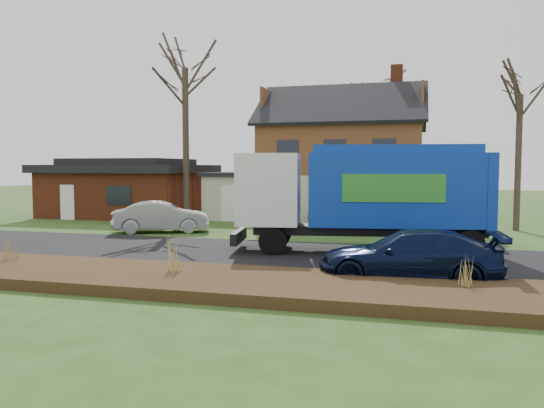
# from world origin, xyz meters

# --- Properties ---
(ground) EXTENTS (120.00, 120.00, 0.00)m
(ground) POSITION_xyz_m (0.00, 0.00, 0.00)
(ground) COLOR #2A4617
(ground) RESTS_ON ground
(road) EXTENTS (80.00, 7.00, 0.02)m
(road) POSITION_xyz_m (0.00, 0.00, 0.01)
(road) COLOR black
(road) RESTS_ON ground
(mulch_verge) EXTENTS (80.00, 3.50, 0.30)m
(mulch_verge) POSITION_xyz_m (0.00, -5.30, 0.15)
(mulch_verge) COLOR #311E10
(mulch_verge) RESTS_ON ground
(main_house) EXTENTS (12.95, 8.95, 9.26)m
(main_house) POSITION_xyz_m (1.49, 13.91, 4.03)
(main_house) COLOR beige
(main_house) RESTS_ON ground
(ranch_house) EXTENTS (9.80, 8.20, 3.70)m
(ranch_house) POSITION_xyz_m (-12.00, 13.00, 1.81)
(ranch_house) COLOR brown
(ranch_house) RESTS_ON ground
(garbage_truck) EXTENTS (9.50, 3.93, 3.95)m
(garbage_truck) POSITION_xyz_m (4.50, 1.59, 2.28)
(garbage_truck) COLOR black
(garbage_truck) RESTS_ON ground
(silver_sedan) EXTENTS (4.82, 3.29, 1.50)m
(silver_sedan) POSITION_xyz_m (-5.62, 5.04, 0.75)
(silver_sedan) COLOR #9EA1A5
(silver_sedan) RESTS_ON ground
(navy_wagon) EXTENTS (5.08, 2.33, 1.44)m
(navy_wagon) POSITION_xyz_m (6.12, -3.22, 0.72)
(navy_wagon) COLOR black
(navy_wagon) RESTS_ON ground
(tree_front_west) EXTENTS (4.12, 4.12, 12.26)m
(tree_front_west) POSITION_xyz_m (-6.61, 10.11, 10.10)
(tree_front_west) COLOR #3D3025
(tree_front_west) RESTS_ON ground
(tree_front_east) EXTENTS (3.46, 3.46, 9.61)m
(tree_front_east) POSITION_xyz_m (11.10, 10.37, 7.81)
(tree_front_east) COLOR #433428
(tree_front_east) RESTS_ON ground
(tree_back) EXTENTS (3.68, 3.68, 11.67)m
(tree_back) POSITION_xyz_m (3.42, 21.25, 9.72)
(tree_back) COLOR #443A29
(tree_back) RESTS_ON ground
(grass_clump_west) EXTENTS (0.32, 0.27, 0.85)m
(grass_clump_west) POSITION_xyz_m (-5.80, -4.71, 0.73)
(grass_clump_west) COLOR #A8814A
(grass_clump_west) RESTS_ON mulch_verge
(grass_clump_mid) EXTENTS (0.37, 0.30, 1.03)m
(grass_clump_mid) POSITION_xyz_m (-0.16, -4.99, 0.81)
(grass_clump_mid) COLOR tan
(grass_clump_mid) RESTS_ON mulch_verge
(grass_clump_east) EXTENTS (0.30, 0.25, 0.75)m
(grass_clump_east) POSITION_xyz_m (7.51, -4.78, 0.67)
(grass_clump_east) COLOR tan
(grass_clump_east) RESTS_ON mulch_verge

